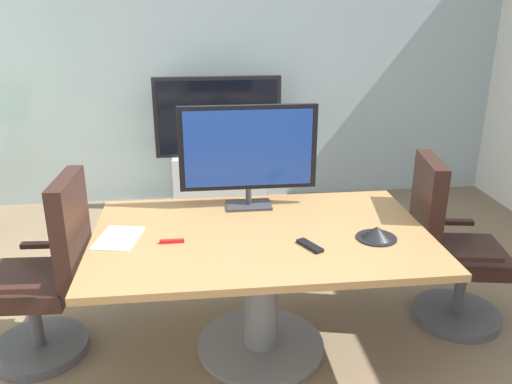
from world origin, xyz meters
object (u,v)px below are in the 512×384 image
at_px(conference_table, 261,264).
at_px(wall_display_unit, 219,165).
at_px(conference_phone, 377,233).
at_px(office_chair_right, 449,256).
at_px(office_chair_left, 47,284).
at_px(tv_monitor, 248,151).
at_px(remote_control, 310,246).

bearing_deg(conference_table, wall_display_unit, 93.32).
bearing_deg(conference_phone, office_chair_right, 27.01).
bearing_deg(conference_table, office_chair_left, 175.63).
distance_m(tv_monitor, conference_phone, 0.91).
xyz_separation_m(conference_table, conference_phone, (0.61, -0.15, 0.23)).
bearing_deg(remote_control, conference_table, 110.47).
height_order(office_chair_left, wall_display_unit, wall_display_unit).
distance_m(conference_table, wall_display_unit, 2.30).
bearing_deg(conference_phone, remote_control, -170.54).
bearing_deg(office_chair_left, conference_table, 88.60).
xyz_separation_m(office_chair_left, conference_phone, (1.83, -0.24, 0.33)).
xyz_separation_m(office_chair_left, office_chair_right, (2.43, 0.07, 0.00)).
bearing_deg(office_chair_left, tv_monitor, 108.05).
height_order(tv_monitor, wall_display_unit, tv_monitor).
xyz_separation_m(wall_display_unit, conference_phone, (0.75, -2.44, 0.35)).
relative_size(tv_monitor, remote_control, 4.94).
bearing_deg(conference_table, office_chair_right, 7.58).
distance_m(conference_phone, remote_control, 0.39).
distance_m(conference_table, office_chair_right, 1.23).
height_order(conference_table, office_chair_right, office_chair_right).
height_order(wall_display_unit, conference_phone, wall_display_unit).
bearing_deg(tv_monitor, office_chair_right, -11.37).
xyz_separation_m(office_chair_right, wall_display_unit, (-1.35, 2.13, -0.01)).
bearing_deg(wall_display_unit, tv_monitor, -86.83).
bearing_deg(wall_display_unit, remote_control, -81.72).
bearing_deg(conference_table, tv_monitor, 94.02).
xyz_separation_m(office_chair_left, tv_monitor, (1.18, 0.32, 0.66)).
bearing_deg(tv_monitor, conference_table, -85.98).
height_order(office_chair_left, tv_monitor, tv_monitor).
xyz_separation_m(office_chair_right, tv_monitor, (-1.24, 0.25, 0.66)).
relative_size(conference_table, office_chair_left, 1.71).
height_order(conference_table, wall_display_unit, wall_display_unit).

